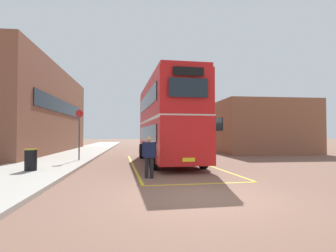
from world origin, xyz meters
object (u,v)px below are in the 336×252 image
at_px(double_decker_bus, 167,120).
at_px(bus_stop_sign, 79,130).
at_px(litter_bin, 31,160).
at_px(pedestrian_boarding, 149,154).
at_px(single_deck_bus, 167,134).

xyz_separation_m(double_decker_bus, bus_stop_sign, (-5.16, 0.70, -0.60)).
bearing_deg(litter_bin, pedestrian_boarding, -19.37).
xyz_separation_m(single_deck_bus, bus_stop_sign, (-7.41, -17.61, 0.27)).
xyz_separation_m(double_decker_bus, litter_bin, (-6.26, -3.81, -1.91)).
bearing_deg(litter_bin, double_decker_bus, 31.35).
relative_size(single_deck_bus, pedestrian_boarding, 5.68).
distance_m(pedestrian_boarding, bus_stop_sign, 7.38).
bearing_deg(double_decker_bus, litter_bin, -148.65).
bearing_deg(single_deck_bus, pedestrian_boarding, -98.57).
bearing_deg(litter_bin, bus_stop_sign, 76.34).
height_order(single_deck_bus, bus_stop_sign, bus_stop_sign).
distance_m(double_decker_bus, pedestrian_boarding, 5.92).
relative_size(single_deck_bus, litter_bin, 10.04).
height_order(pedestrian_boarding, bus_stop_sign, bus_stop_sign).
bearing_deg(pedestrian_boarding, double_decker_bus, 76.31).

